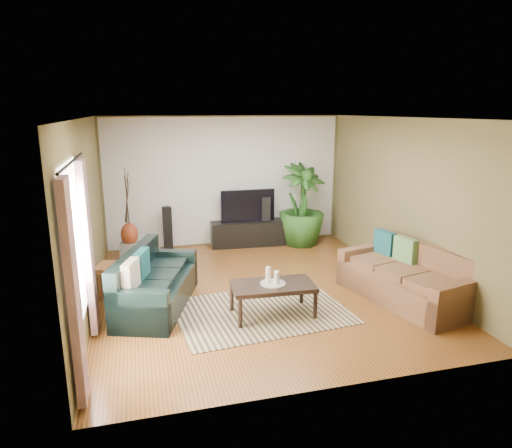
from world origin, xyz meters
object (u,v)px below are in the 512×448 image
object	(u,v)px
sofa_right	(404,274)
vase	(129,234)
sofa_left	(157,279)
coffee_table	(273,300)
television	(248,206)
side_table	(113,280)
tv_stand	(248,233)
speaker_left	(168,230)
speaker_right	(266,220)
potted_plant	(302,205)
pedestal	(131,251)

from	to	relation	value
sofa_right	vase	distance (m)	5.03
sofa_left	coffee_table	distance (m)	1.71
sofa_left	vase	xyz separation A→B (m)	(-0.39, 2.34, 0.08)
sofa_left	television	bearing A→B (deg)	-17.83
television	side_table	distance (m)	3.44
tv_stand	side_table	distance (m)	3.39
side_table	speaker_left	bearing A→B (deg)	63.86
coffee_table	television	distance (m)	3.51
sofa_right	speaker_right	xyz separation A→B (m)	(-1.18, 3.43, 0.09)
speaker_left	potted_plant	distance (m)	2.83
sofa_left	sofa_right	world-z (taller)	same
television	side_table	size ratio (longest dim) A/B	2.36
speaker_right	potted_plant	xyz separation A→B (m)	(0.71, -0.23, 0.35)
television	side_table	xyz separation A→B (m)	(-2.68, -2.07, -0.62)
sofa_right	potted_plant	world-z (taller)	potted_plant
sofa_right	tv_stand	world-z (taller)	sofa_right
sofa_right	side_table	distance (m)	4.47
coffee_table	television	xyz separation A→B (m)	(0.48, 3.42, 0.63)
television	pedestal	world-z (taller)	television
sofa_right	vase	world-z (taller)	sofa_right
coffee_table	pedestal	size ratio (longest dim) A/B	3.28
sofa_right	vase	bearing A→B (deg)	-140.62
sofa_left	pedestal	world-z (taller)	sofa_left
tv_stand	potted_plant	world-z (taller)	potted_plant
television	pedestal	distance (m)	2.55
television	sofa_left	bearing A→B (deg)	-126.72
sofa_right	speaker_left	distance (m)	4.70
speaker_left	side_table	xyz separation A→B (m)	(-1.00, -2.03, -0.22)
sofa_left	speaker_left	xyz separation A→B (m)	(0.35, 2.68, 0.04)
sofa_right	pedestal	distance (m)	5.04
coffee_table	television	size ratio (longest dim) A/B	1.00
tv_stand	pedestal	bearing A→B (deg)	-167.18
tv_stand	speaker_left	distance (m)	1.69
speaker_left	pedestal	size ratio (longest dim) A/B	2.67
sofa_right	coffee_table	distance (m)	2.07
coffee_table	tv_stand	distance (m)	3.46
potted_plant	vase	size ratio (longest dim) A/B	3.88
vase	speaker_left	bearing A→B (deg)	24.77
television	vase	bearing A→B (deg)	-170.97
tv_stand	television	xyz separation A→B (m)	(0.00, 0.00, 0.60)
sofa_right	side_table	size ratio (longest dim) A/B	4.22
coffee_table	pedestal	xyz separation A→B (m)	(-1.94, 3.04, -0.06)
coffee_table	vase	bearing A→B (deg)	125.65
sofa_left	side_table	distance (m)	0.93
potted_plant	sofa_left	bearing A→B (deg)	-141.64
sofa_right	speaker_left	world-z (taller)	speaker_left
coffee_table	vase	size ratio (longest dim) A/B	2.56
tv_stand	potted_plant	xyz separation A→B (m)	(1.11, -0.23, 0.60)
tv_stand	vase	world-z (taller)	vase
tv_stand	pedestal	xyz separation A→B (m)	(-2.42, -0.39, -0.09)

